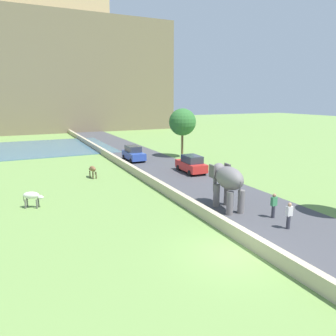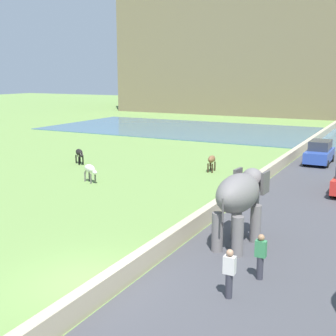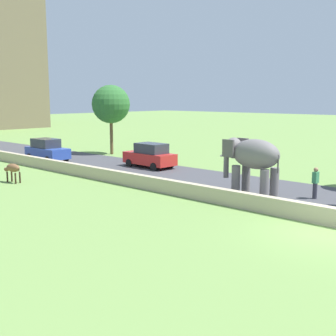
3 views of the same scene
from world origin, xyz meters
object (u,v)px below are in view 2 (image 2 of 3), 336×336
Objects in this scene: person_beside_elephant at (260,256)px; car_blue at (319,153)px; cow_white at (90,170)px; cow_black at (79,153)px; cow_brown at (212,160)px; elephant at (240,197)px; person_trailing at (229,273)px.

car_blue is at bearing 94.41° from person_beside_elephant.
cow_black is at bearing 134.63° from cow_white.
person_beside_elephant is at bearing -85.59° from car_blue.
person_beside_elephant is at bearing -36.13° from cow_black.
elephant is at bearing -63.40° from cow_brown.
cow_black is at bearing 147.42° from elephant.
elephant is 19.27m from cow_black.
person_trailing is at bearing -66.23° from cow_brown.
person_beside_elephant is at bearing -62.51° from cow_brown.
car_blue is (-1.18, 23.11, 0.03)m from person_trailing.
person_beside_elephant is 1.00× the size of person_trailing.
cow_white is at bearing -45.37° from cow_black.
cow_brown is 1.07× the size of cow_black.
cow_white is at bearing 141.63° from person_trailing.
cow_white is (-11.84, 5.94, -1.20)m from elephant.
elephant is at bearing 121.49° from person_beside_elephant.
cow_brown is at bearing 49.84° from cow_white.
cow_white is 6.20m from cow_black.
car_blue is at bearing 47.29° from cow_white.
person_beside_elephant and person_trailing have the same top height.
cow_white and cow_black have the same top height.
elephant is 3.33m from person_beside_elephant.
cow_white is at bearing -130.16° from cow_brown.
cow_brown is 8.63m from cow_white.
car_blue reaches higher than person_trailing.
person_beside_elephant is 21.48m from car_blue.
elephant is 2.65× the size of cow_black.
cow_brown is at bearing 117.49° from person_beside_elephant.
car_blue is 17.43m from cow_white.
person_trailing is 1.15× the size of cow_brown.
person_beside_elephant is (1.63, -2.66, -1.16)m from elephant.
person_beside_elephant is at bearing -32.56° from cow_white.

